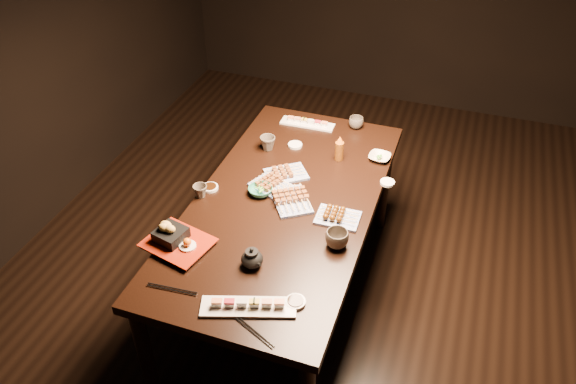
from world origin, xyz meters
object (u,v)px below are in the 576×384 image
object	(u,v)px
edamame_bowl_cream	(380,157)
teacup_mid_right	(337,239)
teacup_far_right	(356,123)
teacup_near_left	(200,191)
teacup_far_left	(268,143)
teapot	(252,257)
tempura_tray	(177,237)
sushi_platter_near	(248,304)
edamame_bowl_green	(260,191)
yakitori_plate_right	(291,198)
yakitori_plate_left	(286,171)
sushi_platter_far	(307,122)
dining_table	(285,253)
condiment_bottle	(339,148)
yakitori_plate_center	(272,183)

from	to	relation	value
edamame_bowl_cream	teacup_mid_right	distance (m)	0.77
edamame_bowl_cream	teacup_far_right	world-z (taller)	teacup_far_right
teacup_near_left	teacup_far_right	distance (m)	1.11
teacup_far_left	teapot	size ratio (longest dim) A/B	0.76
teacup_near_left	tempura_tray	bearing A→B (deg)	-79.86
sushi_platter_near	edamame_bowl_cream	distance (m)	1.28
edamame_bowl_green	yakitori_plate_right	bearing A→B (deg)	-5.23
yakitori_plate_left	teacup_far_right	world-z (taller)	teacup_far_right
teacup_far_right	tempura_tray	bearing A→B (deg)	-112.26
edamame_bowl_green	sushi_platter_near	bearing A→B (deg)	-72.42
sushi_platter_far	teapot	distance (m)	1.25
yakitori_plate_left	teacup_mid_right	xyz separation A→B (m)	(0.41, -0.45, 0.02)
edamame_bowl_cream	teapot	bearing A→B (deg)	-109.97
teacup_near_left	teacup_far_right	xyz separation A→B (m)	(0.60, 0.93, 0.00)
edamame_bowl_cream	teacup_near_left	size ratio (longest dim) A/B	1.64
dining_table	teacup_far_left	distance (m)	0.64
dining_table	teacup_far_left	size ratio (longest dim) A/B	20.18
sushi_platter_far	yakitori_plate_left	size ratio (longest dim) A/B	1.52
dining_table	tempura_tray	size ratio (longest dim) A/B	6.05
sushi_platter_far	tempura_tray	distance (m)	1.26
teacup_far_right	condiment_bottle	world-z (taller)	condiment_bottle
yakitori_plate_left	condiment_bottle	size ratio (longest dim) A/B	1.46
tempura_tray	teapot	distance (m)	0.37
tempura_tray	teacup_far_left	size ratio (longest dim) A/B	3.34
teacup_near_left	teacup_mid_right	bearing A→B (deg)	-9.54
yakitori_plate_left	teacup_mid_right	distance (m)	0.61
yakitori_plate_center	sushi_platter_far	bearing A→B (deg)	114.43
teacup_mid_right	edamame_bowl_cream	bearing A→B (deg)	86.73
sushi_platter_far	teacup_far_left	size ratio (longest dim) A/B	3.73
yakitori_plate_center	yakitori_plate_left	bearing A→B (deg)	97.55
sushi_platter_far	yakitori_plate_left	bearing A→B (deg)	94.10
dining_table	teacup_near_left	bearing A→B (deg)	-153.88
sushi_platter_near	yakitori_plate_right	xyz separation A→B (m)	(-0.06, 0.72, 0.01)
tempura_tray	teacup_far_left	distance (m)	0.91
sushi_platter_near	dining_table	bearing A→B (deg)	79.16
yakitori_plate_right	yakitori_plate_left	size ratio (longest dim) A/B	1.08
dining_table	yakitori_plate_right	xyz separation A→B (m)	(0.04, -0.00, 0.41)
condiment_bottle	teacup_far_left	bearing A→B (deg)	-175.03
teapot	condiment_bottle	bearing A→B (deg)	114.70
edamame_bowl_green	tempura_tray	distance (m)	0.54
teacup_mid_right	teacup_far_right	xyz separation A→B (m)	(-0.16, 1.06, -0.01)
sushi_platter_near	yakitori_plate_right	distance (m)	0.72
teacup_mid_right	dining_table	bearing A→B (deg)	145.01
sushi_platter_near	yakitori_plate_center	size ratio (longest dim) A/B	1.85
tempura_tray	edamame_bowl_cream	bearing A→B (deg)	66.88
sushi_platter_far	teacup_far_right	distance (m)	0.30
teacup_far_left	teacup_far_right	size ratio (longest dim) A/B	1.01
teacup_mid_right	teacup_far_left	bearing A→B (deg)	131.99
sushi_platter_far	teacup_near_left	distance (m)	0.92
teapot	sushi_platter_near	bearing A→B (deg)	-38.12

